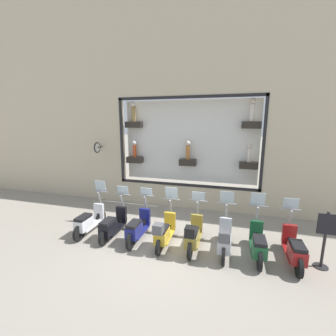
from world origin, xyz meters
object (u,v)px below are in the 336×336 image
Objects in this scene: scooter_yellow_4 at (164,232)px; scooter_navy_5 at (138,228)px; scooter_red_0 at (294,249)px; scooter_green_1 at (258,244)px; scooter_olive_3 at (193,235)px; scooter_silver_2 at (225,239)px; scooter_black_6 at (112,225)px; shop_sign_post at (325,238)px; scooter_white_7 at (89,221)px.

scooter_yellow_4 is 0.91m from scooter_navy_5.
scooter_green_1 is at bearing 89.77° from scooter_red_0.
scooter_red_0 is 1.00× the size of scooter_olive_3.
scooter_navy_5 is (0.06, 2.73, -0.04)m from scooter_silver_2.
scooter_yellow_4 reaches higher than scooter_black_6.
scooter_yellow_4 reaches higher than shop_sign_post.
scooter_white_7 is at bearing 89.46° from scooter_black_6.
scooter_yellow_4 is at bearing -91.92° from scooter_black_6.
scooter_yellow_4 is at bearing -91.46° from scooter_white_7.
scooter_yellow_4 is 2.73m from scooter_white_7.
scooter_black_6 is (0.05, 3.64, -0.06)m from scooter_silver_2.
scooter_yellow_4 is 0.99× the size of scooter_white_7.
scooter_silver_2 is 1.00× the size of scooter_white_7.
scooter_silver_2 is 2.73m from scooter_navy_5.
scooter_silver_2 is at bearing -90.82° from scooter_black_6.
scooter_olive_3 is (-0.06, 1.82, 0.03)m from scooter_green_1.
scooter_silver_2 is 1.16× the size of shop_sign_post.
scooter_yellow_4 is at bearing 90.41° from scooter_olive_3.
scooter_red_0 is 4.55m from scooter_navy_5.
scooter_olive_3 is 0.91m from scooter_yellow_4.
scooter_red_0 is 1.82m from scooter_silver_2.
scooter_green_1 is at bearing -88.51° from scooter_yellow_4.
scooter_olive_3 is at bearing 92.04° from scooter_green_1.
scooter_olive_3 is at bearing -91.14° from scooter_black_6.
shop_sign_post is at bearing -87.74° from scooter_silver_2.
shop_sign_post is (0.04, -0.68, 0.39)m from scooter_red_0.
scooter_white_7 is at bearing 89.01° from scooter_olive_3.
scooter_red_0 is at bearing -88.15° from scooter_silver_2.
scooter_olive_3 is 1.82m from scooter_navy_5.
scooter_green_1 is 5.46m from scooter_white_7.
scooter_black_6 is at bearing 89.18° from scooter_silver_2.
scooter_navy_5 is at bearing 90.01° from scooter_red_0.
scooter_olive_3 is (-0.06, 2.73, 0.04)m from scooter_red_0.
scooter_green_1 is 4.55m from scooter_black_6.
scooter_green_1 reaches higher than scooter_black_6.
scooter_black_6 is 0.99× the size of scooter_white_7.
scooter_green_1 is at bearing -89.93° from scooter_navy_5.
scooter_silver_2 is at bearing -90.77° from scooter_white_7.
shop_sign_post is at bearing -88.31° from scooter_olive_3.
scooter_yellow_4 is 1.00× the size of scooter_black_6.
scooter_red_0 is at bearing 93.33° from shop_sign_post.
scooter_red_0 is at bearing -88.94° from scooter_yellow_4.
scooter_red_0 reaches higher than scooter_navy_5.
scooter_red_0 is at bearing -89.99° from scooter_navy_5.
scooter_yellow_4 is 1.82m from scooter_black_6.
scooter_red_0 is 2.73m from scooter_olive_3.
scooter_navy_5 is 0.91m from scooter_black_6.
scooter_white_7 reaches higher than shop_sign_post.
scooter_olive_3 is (-0.00, 0.91, -0.00)m from scooter_silver_2.
scooter_green_1 is 3.64m from scooter_navy_5.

